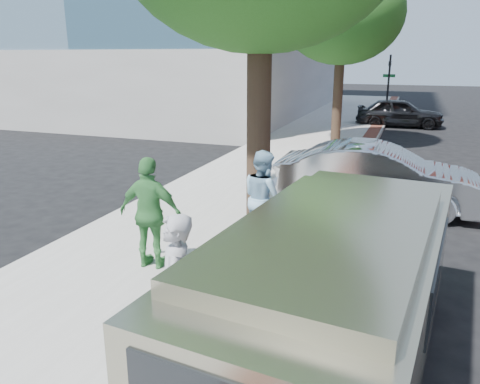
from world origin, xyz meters
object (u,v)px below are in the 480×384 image
at_px(person_gray, 176,290).
at_px(person_officer, 263,198).
at_px(van, 340,282).
at_px(person_green, 151,213).
at_px(parking_meter, 294,212).
at_px(sedan_silver, 378,177).
at_px(bg_car, 400,113).

distance_m(person_gray, person_officer, 3.92).
bearing_deg(van, person_gray, -148.81).
distance_m(person_officer, person_green, 2.25).
xyz_separation_m(person_green, van, (3.42, -1.39, -0.02)).
distance_m(parking_meter, person_officer, 1.30).
xyz_separation_m(person_gray, person_green, (-1.65, 2.22, 0.04)).
distance_m(person_officer, van, 3.64).
bearing_deg(van, parking_meter, 123.45).
distance_m(person_officer, sedan_silver, 3.96).
bearing_deg(sedan_silver, parking_meter, 166.18).
bearing_deg(bg_car, sedan_silver, 177.95).
bearing_deg(parking_meter, person_green, -163.01).
relative_size(person_officer, person_green, 0.95).
height_order(person_officer, sedan_silver, person_officer).
bearing_deg(sedan_silver, person_officer, 150.86).
bearing_deg(person_gray, parking_meter, 145.44).
bearing_deg(sedan_silver, bg_car, -0.62).
bearing_deg(person_green, bg_car, -102.28).
relative_size(sedan_silver, bg_car, 1.10).
relative_size(person_gray, bg_car, 0.41).
distance_m(bg_car, van, 21.75).
bearing_deg(bg_car, person_officer, 172.17).
bearing_deg(bg_car, person_green, 168.51).
xyz_separation_m(person_green, sedan_silver, (3.36, 5.17, -0.30)).
bearing_deg(person_gray, bg_car, 154.29).
xyz_separation_m(parking_meter, person_officer, (-0.85, 0.98, -0.12)).
bearing_deg(parking_meter, van, -62.59).
relative_size(person_officer, van, 0.33).
bearing_deg(person_officer, person_gray, 138.69).
height_order(person_officer, van, van).
height_order(parking_meter, sedan_silver, sedan_silver).
height_order(person_gray, sedan_silver, person_gray).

